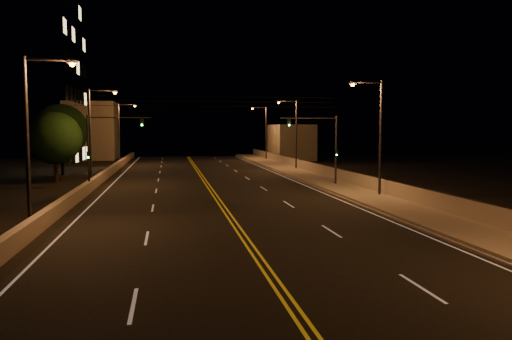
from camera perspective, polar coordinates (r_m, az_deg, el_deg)
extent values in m
plane|color=black|center=(14.34, 4.71, -16.14)|extent=(160.00, 160.00, 0.00)
cube|color=black|center=(33.53, -3.97, -4.01)|extent=(18.00, 120.00, 0.02)
cube|color=gray|center=(36.24, 13.30, -3.25)|extent=(3.60, 120.00, 0.30)
cube|color=gray|center=(35.56, 10.52, -3.47)|extent=(0.14, 120.00, 0.15)
cube|color=#AA9D8E|center=(36.83, 15.68, -2.15)|extent=(0.30, 120.00, 1.00)
cube|color=#AA9D8E|center=(33.91, -20.80, -3.49)|extent=(0.45, 120.00, 0.87)
cube|color=gray|center=(82.72, 4.02, 3.19)|extent=(6.00, 10.00, 5.77)
cube|color=gray|center=(87.08, -18.28, 4.26)|extent=(8.00, 8.00, 9.48)
cylinder|color=black|center=(36.78, 15.70, -1.33)|extent=(0.06, 120.00, 0.06)
cube|color=silver|center=(33.75, -18.69, -4.18)|extent=(0.12, 116.00, 0.00)
cube|color=silver|center=(35.45, 10.02, -3.58)|extent=(0.12, 116.00, 0.00)
cube|color=gold|center=(33.51, -4.22, -4.00)|extent=(0.12, 116.00, 0.00)
cube|color=gold|center=(33.54, -3.71, -3.99)|extent=(0.12, 116.00, 0.00)
cube|color=silver|center=(15.37, -13.86, -14.73)|extent=(0.12, 3.00, 0.00)
cube|color=silver|center=(24.03, -12.39, -7.59)|extent=(0.12, 3.00, 0.00)
cube|color=silver|center=(32.87, -11.72, -4.26)|extent=(0.12, 3.00, 0.00)
cube|color=silver|center=(41.79, -11.34, -2.34)|extent=(0.12, 3.00, 0.00)
cube|color=silver|center=(50.73, -11.10, -1.10)|extent=(0.12, 3.00, 0.00)
cube|color=silver|center=(59.69, -10.93, -0.23)|extent=(0.12, 3.00, 0.00)
cube|color=silver|center=(68.66, -10.80, 0.41)|extent=(0.12, 3.00, 0.00)
cube|color=silver|center=(77.64, -10.70, 0.91)|extent=(0.12, 3.00, 0.00)
cube|color=silver|center=(86.62, -10.62, 1.30)|extent=(0.12, 3.00, 0.00)
cube|color=silver|center=(17.25, 18.37, -12.65)|extent=(0.12, 3.00, 0.00)
cube|color=silver|center=(25.28, 8.61, -6.92)|extent=(0.12, 3.00, 0.00)
cube|color=silver|center=(33.80, 3.75, -3.92)|extent=(0.12, 3.00, 0.00)
cube|color=silver|center=(42.51, 0.88, -2.13)|extent=(0.12, 3.00, 0.00)
cube|color=silver|center=(51.33, -1.00, -0.94)|extent=(0.12, 3.00, 0.00)
cube|color=silver|center=(60.20, -2.33, -0.11)|extent=(0.12, 3.00, 0.00)
cube|color=silver|center=(69.10, -3.32, 0.52)|extent=(0.12, 3.00, 0.00)
cube|color=silver|center=(78.03, -4.08, 1.00)|extent=(0.12, 3.00, 0.00)
cube|color=silver|center=(86.97, -4.68, 1.38)|extent=(0.12, 3.00, 0.00)
cylinder|color=#2D2D33|center=(37.50, 14.04, 3.35)|extent=(0.20, 0.20, 8.58)
cylinder|color=#2D2D33|center=(37.20, 12.60, 9.75)|extent=(2.20, 0.12, 0.12)
cube|color=#2D2D33|center=(36.79, 11.00, 9.72)|extent=(0.50, 0.25, 0.14)
sphere|color=#FF9E2D|center=(36.79, 10.99, 9.57)|extent=(0.28, 0.28, 0.28)
cylinder|color=#2D2D33|center=(60.62, 4.63, 3.95)|extent=(0.20, 0.20, 8.58)
cylinder|color=#2D2D33|center=(60.44, 3.63, 7.88)|extent=(2.20, 0.12, 0.12)
cube|color=#2D2D33|center=(60.19, 2.61, 7.83)|extent=(0.50, 0.25, 0.14)
sphere|color=#FF9E2D|center=(60.18, 2.61, 7.74)|extent=(0.28, 0.28, 0.28)
cylinder|color=#2D2D33|center=(79.12, 1.17, 4.15)|extent=(0.20, 0.20, 8.58)
cylinder|color=#2D2D33|center=(78.98, 0.39, 7.15)|extent=(2.20, 0.12, 0.12)
cube|color=#2D2D33|center=(78.79, -0.41, 7.11)|extent=(0.50, 0.25, 0.14)
sphere|color=#FF9E2D|center=(78.78, -0.41, 7.03)|extent=(0.28, 0.28, 0.28)
cylinder|color=#2D2D33|center=(26.67, -24.68, 2.55)|extent=(0.20, 0.20, 8.58)
cylinder|color=#2D2D33|center=(26.60, -22.66, 11.55)|extent=(2.20, 0.12, 0.12)
cube|color=#2D2D33|center=(26.38, -20.27, 11.52)|extent=(0.50, 0.25, 0.14)
sphere|color=#FF9E2D|center=(26.37, -20.27, 11.31)|extent=(0.28, 0.28, 0.28)
cylinder|color=#2D2D33|center=(45.99, -18.44, 3.48)|extent=(0.20, 0.20, 8.58)
cylinder|color=#2D2D33|center=(45.95, -17.20, 8.67)|extent=(2.20, 0.12, 0.12)
cube|color=#2D2D33|center=(45.83, -15.82, 8.63)|extent=(0.50, 0.25, 0.14)
sphere|color=#FF9E2D|center=(45.82, -15.82, 8.51)|extent=(0.28, 0.28, 0.28)
cylinder|color=#2D2D33|center=(71.71, -15.39, 3.92)|extent=(0.20, 0.20, 8.58)
cylinder|color=#2D2D33|center=(71.68, -14.58, 7.25)|extent=(2.20, 0.12, 0.12)
cube|color=#2D2D33|center=(71.60, -13.69, 7.21)|extent=(0.50, 0.25, 0.14)
sphere|color=#FF9E2D|center=(71.60, -13.69, 7.13)|extent=(0.28, 0.28, 0.28)
cylinder|color=#2D2D33|center=(44.22, 9.12, 2.09)|extent=(0.18, 0.18, 6.21)
cylinder|color=#2D2D33|center=(43.43, 6.04, 5.91)|extent=(5.00, 0.10, 0.10)
cube|color=black|center=(42.98, 3.78, 5.47)|extent=(0.28, 0.18, 0.80)
sphere|color=#19FF4C|center=(42.87, 3.81, 5.14)|extent=(0.14, 0.14, 0.14)
cube|color=black|center=(44.08, 9.18, 1.94)|extent=(0.22, 0.14, 0.55)
cylinder|color=#2D2D33|center=(42.29, -18.60, 1.78)|extent=(0.18, 0.18, 6.21)
cylinder|color=#2D2D33|center=(41.95, -15.31, 5.81)|extent=(5.00, 0.10, 0.10)
cube|color=black|center=(41.81, -12.90, 5.38)|extent=(0.28, 0.18, 0.80)
sphere|color=#19FF4C|center=(41.70, -12.91, 5.04)|extent=(0.14, 0.14, 0.14)
cube|color=black|center=(42.15, -18.63, 1.63)|extent=(0.22, 0.14, 0.55)
cylinder|color=black|center=(42.64, -5.36, 7.27)|extent=(22.00, 0.03, 0.03)
cylinder|color=black|center=(42.66, -5.36, 7.80)|extent=(22.00, 0.03, 0.03)
cylinder|color=black|center=(42.68, -5.37, 8.34)|extent=(22.00, 0.03, 0.03)
cylinder|color=black|center=(50.95, -21.87, -0.03)|extent=(0.36, 0.36, 2.34)
sphere|color=black|center=(50.80, -21.97, 3.40)|extent=(4.94, 4.94, 4.94)
cylinder|color=black|center=(59.12, -21.23, 0.79)|extent=(0.36, 0.36, 2.74)
sphere|color=black|center=(59.00, -21.34, 4.26)|extent=(5.77, 5.77, 5.77)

